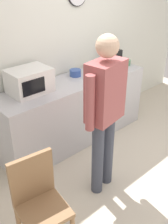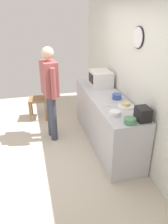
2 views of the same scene
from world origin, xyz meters
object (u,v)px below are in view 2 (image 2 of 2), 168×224
object	(u,v)px
mixing_bowl	(117,96)
toaster	(143,114)
microwave	(101,78)
salad_bowl	(115,113)
spoon_utensil	(107,106)
sandwich_plate	(126,105)
wooden_chair	(41,97)
fork_utensil	(108,102)
person_standing	(50,88)
cereal_bowl	(130,121)

from	to	relation	value
mixing_bowl	toaster	distance (m)	0.86
microwave	salad_bowl	xyz separation A→B (m)	(1.37, -0.22, -0.12)
mixing_bowl	spoon_utensil	bearing A→B (deg)	-44.80
sandwich_plate	wooden_chair	distance (m)	2.26
salad_bowl	sandwich_plate	bearing A→B (deg)	131.12
toaster	fork_utensil	distance (m)	0.79
microwave	mixing_bowl	bearing A→B (deg)	3.21
sandwich_plate	mixing_bowl	distance (m)	0.35
salad_bowl	wooden_chair	xyz separation A→B (m)	(-2.08, -0.97, -0.44)
fork_utensil	microwave	bearing A→B (deg)	170.26
mixing_bowl	wooden_chair	size ratio (longest dim) A/B	0.17
spoon_utensil	wooden_chair	size ratio (longest dim) A/B	0.18
person_standing	spoon_utensil	bearing A→B (deg)	45.58
sandwich_plate	toaster	bearing A→B (deg)	3.19
salad_bowl	mixing_bowl	distance (m)	0.65
person_standing	salad_bowl	bearing A→B (deg)	36.01
salad_bowl	person_standing	distance (m)	1.42
mixing_bowl	fork_utensil	size ratio (longest dim) A/B	0.95
wooden_chair	sandwich_plate	bearing A→B (deg)	34.43
cereal_bowl	fork_utensil	distance (m)	0.79
mixing_bowl	fork_utensil	world-z (taller)	mixing_bowl
toaster	wooden_chair	xyz separation A→B (m)	(-2.34, -1.28, -0.51)
microwave	salad_bowl	distance (m)	1.39
sandwich_plate	salad_bowl	bearing A→B (deg)	-48.88
microwave	person_standing	xyz separation A→B (m)	(0.22, -1.06, -0.03)
spoon_utensil	fork_utensil	bearing A→B (deg)	156.36
microwave	toaster	world-z (taller)	microwave
sandwich_plate	toaster	size ratio (longest dim) A/B	1.20
cereal_bowl	wooden_chair	xyz separation A→B (m)	(-2.38, -1.07, -0.45)
sandwich_plate	cereal_bowl	world-z (taller)	cereal_bowl
microwave	spoon_utensil	xyz separation A→B (m)	(1.04, -0.22, -0.15)
cereal_bowl	person_standing	distance (m)	1.72
fork_utensil	wooden_chair	distance (m)	1.94
cereal_bowl	mixing_bowl	world-z (taller)	mixing_bowl
cereal_bowl	salad_bowl	bearing A→B (deg)	-160.75
salad_bowl	cereal_bowl	world-z (taller)	cereal_bowl
cereal_bowl	person_standing	world-z (taller)	person_standing
salad_bowl	fork_utensil	xyz separation A→B (m)	(-0.50, 0.07, -0.03)
toaster	fork_utensil	world-z (taller)	toaster
salad_bowl	fork_utensil	size ratio (longest dim) A/B	1.00
spoon_utensil	person_standing	world-z (taller)	person_standing
mixing_bowl	fork_utensil	bearing A→B (deg)	-62.40
microwave	fork_utensil	xyz separation A→B (m)	(0.87, -0.15, -0.15)
person_standing	fork_utensil	bearing A→B (deg)	54.36
cereal_bowl	wooden_chair	bearing A→B (deg)	-155.77
cereal_bowl	wooden_chair	size ratio (longest dim) A/B	0.18
salad_bowl	mixing_bowl	xyz separation A→B (m)	(-0.60, 0.27, 0.01)
toaster	spoon_utensil	bearing A→B (deg)	-151.65
salad_bowl	cereal_bowl	bearing A→B (deg)	19.25
fork_utensil	spoon_utensil	xyz separation A→B (m)	(0.17, -0.07, 0.00)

